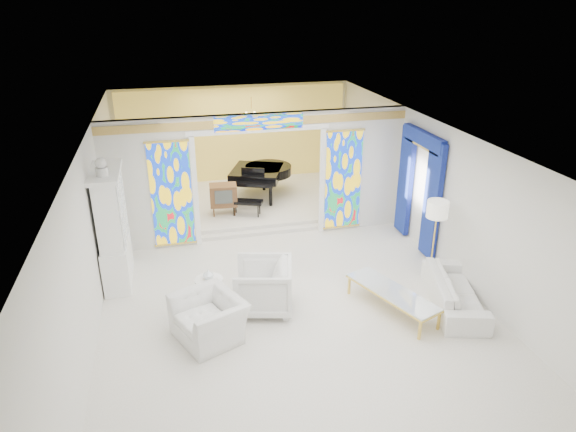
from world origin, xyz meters
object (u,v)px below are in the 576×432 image
object	(u,v)px
armchair_right	(263,286)
sofa	(455,291)
armchair_left	(209,318)
china_cabinet	(113,229)
coffee_table	(392,293)
tv_console	(223,195)
grand_piano	(262,173)

from	to	relation	value
armchair_right	sofa	xyz separation A→B (m)	(3.50, -0.75, -0.17)
armchair_left	armchair_right	distance (m)	1.24
china_cabinet	coffee_table	xyz separation A→B (m)	(4.95, -2.36, -0.78)
armchair_left	sofa	xyz separation A→B (m)	(4.57, -0.13, -0.07)
coffee_table	tv_console	size ratio (longest dim) A/B	2.50
grand_piano	tv_console	bearing A→B (deg)	-116.51
armchair_left	coffee_table	bearing A→B (deg)	66.08
armchair_left	tv_console	distance (m)	4.99
tv_console	china_cabinet	bearing A→B (deg)	-129.34
armchair_left	tv_console	size ratio (longest dim) A/B	1.45
armchair_left	sofa	size ratio (longest dim) A/B	0.55
sofa	grand_piano	world-z (taller)	grand_piano
grand_piano	sofa	bearing A→B (deg)	-45.95
china_cabinet	sofa	xyz separation A→B (m)	(6.17, -2.48, -0.87)
armchair_left	grand_piano	distance (m)	6.35
armchair_right	sofa	world-z (taller)	armchair_right
sofa	coffee_table	world-z (taller)	sofa
armchair_right	grand_piano	bearing A→B (deg)	-176.95
armchair_right	tv_console	distance (m)	4.29
china_cabinet	armchair_right	distance (m)	3.25
sofa	coffee_table	size ratio (longest dim) A/B	1.04
sofa	armchair_left	bearing A→B (deg)	104.59
armchair_left	china_cabinet	bearing A→B (deg)	-169.40
grand_piano	tv_console	size ratio (longest dim) A/B	3.26
armchair_left	sofa	distance (m)	4.57
tv_console	armchair_left	bearing A→B (deg)	-95.36
armchair_left	sofa	world-z (taller)	armchair_left
armchair_right	tv_console	bearing A→B (deg)	-163.61
armchair_right	armchair_left	bearing A→B (deg)	-45.51
china_cabinet	grand_piano	xyz separation A→B (m)	(3.69, 3.63, -0.32)
armchair_left	grand_piano	xyz separation A→B (m)	(2.09, 5.98, 0.48)
armchair_left	grand_piano	bearing A→B (deg)	137.05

